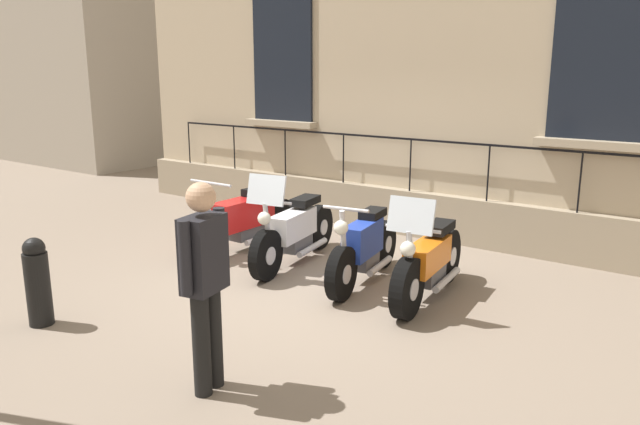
{
  "coord_description": "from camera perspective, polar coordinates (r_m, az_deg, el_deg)",
  "views": [
    {
      "loc": [
        5.5,
        4.16,
        2.49
      ],
      "look_at": [
        -0.27,
        0.0,
        0.8
      ],
      "focal_mm": 34.11,
      "sensor_mm": 36.0,
      "label": 1
    }
  ],
  "objects": [
    {
      "name": "motorcycle_white",
      "position": [
        7.88,
        -2.45,
        -1.83
      ],
      "size": [
        2.1,
        0.66,
        1.28
      ],
      "color": "black",
      "rests_on": "ground_plane"
    },
    {
      "name": "distant_building",
      "position": [
        19.15,
        -19.02,
        15.38
      ],
      "size": [
        5.47,
        5.68,
        6.79
      ],
      "color": "#9E9384",
      "rests_on": "ground_plane"
    },
    {
      "name": "bollard",
      "position": [
        6.62,
        -24.98,
        -5.88
      ],
      "size": [
        0.24,
        0.24,
        0.9
      ],
      "color": "black",
      "rests_on": "ground_plane"
    },
    {
      "name": "motorcycle_orange",
      "position": [
        6.78,
        10.14,
        -4.73
      ],
      "size": [
        1.92,
        0.58,
        1.25
      ],
      "color": "black",
      "rests_on": "ground_plane"
    },
    {
      "name": "motorcycle_red",
      "position": [
        8.53,
        -7.02,
        -0.6
      ],
      "size": [
        2.08,
        0.72,
        1.07
      ],
      "color": "black",
      "rests_on": "ground_plane"
    },
    {
      "name": "motorcycle_blue",
      "position": [
        7.19,
        4.13,
        -3.46
      ],
      "size": [
        1.91,
        0.58,
        1.03
      ],
      "color": "black",
      "rests_on": "ground_plane"
    },
    {
      "name": "ground_plane",
      "position": [
        7.33,
        -1.23,
        -6.49
      ],
      "size": [
        60.0,
        60.0,
        0.0
      ],
      "primitive_type": "plane",
      "color": "gray"
    },
    {
      "name": "pedestrian_standing",
      "position": [
        4.73,
        -10.78,
        -5.91
      ],
      "size": [
        0.52,
        0.28,
        1.68
      ],
      "color": "black",
      "rests_on": "ground_plane"
    }
  ]
}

